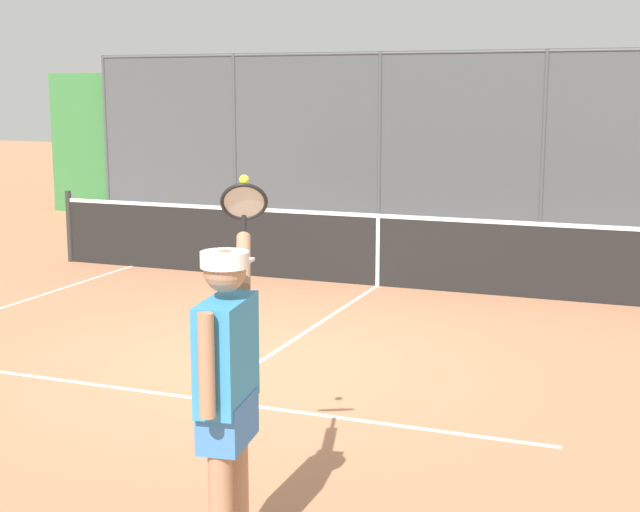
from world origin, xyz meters
TOP-DOWN VIEW (x-y plane):
  - ground_plane at (0.00, 0.00)m, footprint 60.00×60.00m
  - court_line_markings at (0.00, 1.36)m, footprint 7.63×8.87m
  - fence_backdrop at (0.00, -9.05)m, footprint 17.57×1.37m
  - tennis_net at (0.00, -3.79)m, footprint 9.81×0.09m
  - tennis_player at (-1.44, 3.40)m, footprint 0.61×1.39m

SIDE VIEW (x-z plane):
  - ground_plane at x=0.00m, z-range 0.00..0.00m
  - court_line_markings at x=0.00m, z-range 0.00..0.01m
  - tennis_net at x=0.00m, z-range -0.04..1.03m
  - tennis_player at x=-1.44m, z-range 0.02..2.06m
  - fence_backdrop at x=0.00m, z-range -0.18..3.05m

